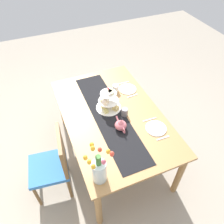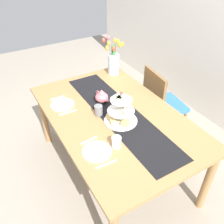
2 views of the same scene
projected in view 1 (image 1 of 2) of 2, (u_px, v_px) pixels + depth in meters
The scene contains 15 objects.
ground_plane at pixel (112, 152), 3.12m from camera, with size 8.00×8.00×0.00m, color gray.
dining_table at pixel (112, 119), 2.65m from camera, with size 1.75×1.10×0.76m.
chair_left at pixel (54, 163), 2.41m from camera, with size 0.47×0.47×0.91m.
table_runner at pixel (109, 115), 2.57m from camera, with size 1.58×0.35×0.00m, color black.
tiered_cake_stand at pixel (109, 102), 2.59m from camera, with size 0.30×0.30×0.30m.
teapot at pixel (121, 125), 2.39m from camera, with size 0.24×0.13×0.14m.
tulip_vase at pixel (99, 169), 1.89m from camera, with size 0.24×0.23×0.43m.
dinner_plate_left at pixel (156, 128), 2.43m from camera, with size 0.23×0.23×0.01m, color white.
fork_left at pixel (163, 138), 2.33m from camera, with size 0.02×0.15×0.01m, color silver.
knife_left at pixel (149, 119), 2.52m from camera, with size 0.01×0.17×0.01m, color silver.
dinner_plate_right at pixel (128, 89), 2.90m from camera, with size 0.23×0.23×0.01m, color white.
fork_right at pixel (132, 96), 2.81m from camera, with size 0.02×0.15×0.01m, color silver.
knife_right at pixel (123, 83), 3.00m from camera, with size 0.01×0.17×0.01m, color silver.
mug_grey at pixel (125, 112), 2.54m from camera, with size 0.08×0.08×0.10m, color slate.
mug_white_text at pixel (116, 88), 2.85m from camera, with size 0.08×0.08×0.10m, color white.
Camera 1 is at (-1.67, 0.69, 2.61)m, focal length 35.50 mm.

